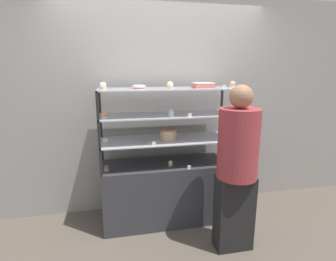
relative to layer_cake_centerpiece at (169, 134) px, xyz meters
name	(u,v)px	position (x,y,z in m)	size (l,w,h in m)	color
ground_plane	(168,218)	(0.00, 0.02, -1.05)	(20.00, 20.00, 0.00)	brown
back_wall	(161,106)	(0.00, 0.42, 0.25)	(8.00, 0.05, 2.60)	gray
display_base	(168,191)	(0.00, 0.02, -0.70)	(1.48, 0.52, 0.70)	#333338
display_riser_lower	(168,140)	(0.00, 0.02, -0.08)	(1.48, 0.52, 0.28)	black
display_riser_middle	(168,116)	(0.00, 0.02, 0.20)	(1.48, 0.52, 0.28)	black
display_riser_upper	(168,90)	(0.00, 0.02, 0.48)	(1.48, 0.52, 0.28)	black
layer_cake_centerpiece	(169,134)	(0.00, 0.00, 0.00)	(0.19, 0.19, 0.13)	#DBBC84
sheet_cake_frosted	(203,85)	(0.38, 0.00, 0.53)	(0.21, 0.18, 0.06)	#C66660
cupcake_0	(107,168)	(-0.68, -0.08, -0.32)	(0.05, 0.05, 0.06)	#CCB28C
cupcake_1	(171,163)	(0.00, -0.08, -0.32)	(0.05, 0.05, 0.06)	#CCB28C
cupcake_2	(228,160)	(0.67, -0.11, -0.32)	(0.05, 0.05, 0.06)	#CCB28C
price_tag_0	(189,167)	(0.18, -0.22, -0.32)	(0.04, 0.00, 0.04)	white
cupcake_3	(106,141)	(-0.68, -0.07, -0.03)	(0.06, 0.06, 0.07)	#CCB28C
cupcake_4	(229,136)	(0.67, -0.10, -0.03)	(0.06, 0.06, 0.07)	white
price_tag_1	(154,144)	(-0.20, -0.22, -0.04)	(0.04, 0.00, 0.04)	white
cupcake_5	(105,115)	(-0.67, -0.09, 0.25)	(0.07, 0.07, 0.07)	white
cupcake_6	(171,113)	(0.00, -0.12, 0.25)	(0.07, 0.07, 0.07)	white
cupcake_7	(231,111)	(0.68, -0.11, 0.25)	(0.07, 0.07, 0.07)	beige
price_tag_2	(190,115)	(0.18, -0.22, 0.24)	(0.04, 0.00, 0.04)	white
cupcake_8	(103,86)	(-0.68, -0.07, 0.53)	(0.07, 0.07, 0.07)	#CCB28C
cupcake_9	(170,85)	(-0.01, -0.08, 0.53)	(0.07, 0.07, 0.07)	#CCB28C
cupcake_10	(232,85)	(0.69, -0.09, 0.53)	(0.07, 0.07, 0.07)	beige
price_tag_3	(224,87)	(0.54, -0.22, 0.52)	(0.04, 0.00, 0.04)	white
donut_glazed	(139,87)	(-0.31, 0.04, 0.52)	(0.14, 0.14, 0.04)	#EFB2BC
customer_figure	(237,166)	(0.52, -0.62, -0.19)	(0.38, 0.38, 1.61)	black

